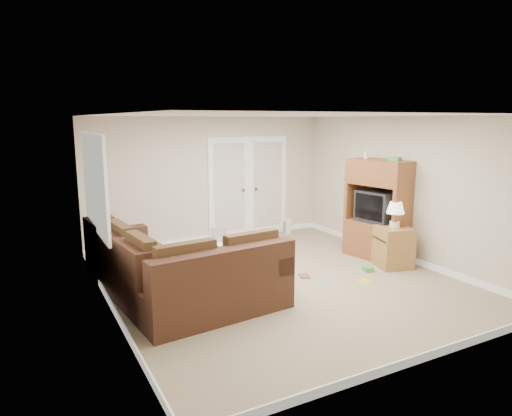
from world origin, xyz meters
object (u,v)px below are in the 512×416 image
tv_armoire (379,209)px  side_cabinet (394,244)px  sectional_sofa (169,274)px  coffee_table (228,254)px

tv_armoire → side_cabinet: size_ratio=1.70×
sectional_sofa → tv_armoire: bearing=-3.5°
coffee_table → side_cabinet: side_cabinet is taller
sectional_sofa → coffee_table: (1.28, 0.89, -0.13)m
coffee_table → side_cabinet: size_ratio=0.97×
tv_armoire → side_cabinet: 0.74m
side_cabinet → coffee_table: bearing=167.7°
sectional_sofa → side_cabinet: bearing=-11.7°
sectional_sofa → tv_armoire: tv_armoire is taller
sectional_sofa → coffee_table: bearing=29.2°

